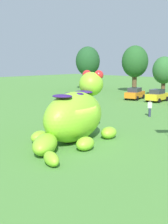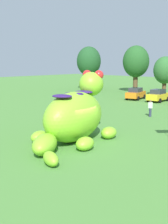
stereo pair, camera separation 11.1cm
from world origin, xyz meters
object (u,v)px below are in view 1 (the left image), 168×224
(car_orange, at_px, (135,93))
(spectator_by_cars, at_px, (150,108))
(car_yellow, at_px, (157,95))
(spectator_mid_field, at_px, (61,111))
(giant_inflatable_creature, at_px, (74,116))

(car_orange, height_order, spectator_by_cars, car_orange)
(car_orange, xyz_separation_m, car_yellow, (3.68, 0.05, 0.00))
(car_yellow, height_order, spectator_mid_field, car_yellow)
(giant_inflatable_creature, distance_m, car_orange, 24.54)
(spectator_mid_field, bearing_deg, car_orange, 100.97)
(car_yellow, relative_size, spectator_by_cars, 2.46)
(car_orange, bearing_deg, spectator_by_cars, -50.31)
(car_orange, relative_size, spectator_mid_field, 2.56)
(car_orange, distance_m, spectator_by_cars, 13.96)
(spectator_mid_field, distance_m, spectator_by_cars, 9.03)
(giant_inflatable_creature, relative_size, spectator_by_cars, 5.20)
(giant_inflatable_creature, relative_size, car_orange, 2.03)
(giant_inflatable_creature, distance_m, car_yellow, 23.36)
(car_yellow, xyz_separation_m, spectator_mid_field, (-0.20, -18.00, -0.01))
(car_yellow, distance_m, spectator_by_cars, 11.99)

